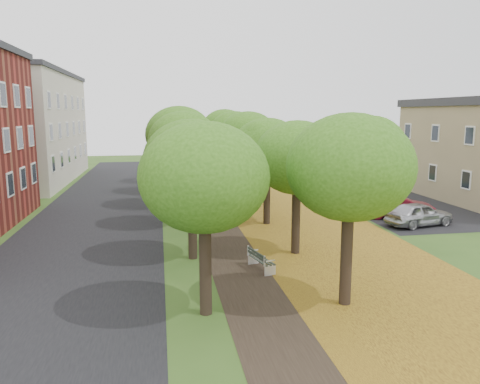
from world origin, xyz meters
name	(u,v)px	position (x,y,z in m)	size (l,w,h in m)	color
ground	(271,309)	(0.00, 0.00, 0.00)	(120.00, 120.00, 0.00)	#2D4C19
street_asphalt	(97,219)	(-7.50, 15.00, 0.00)	(8.00, 70.00, 0.01)	black
footpath	(217,214)	(0.00, 15.00, 0.00)	(3.20, 70.00, 0.01)	black
leaf_verge	(292,212)	(5.00, 15.00, 0.01)	(7.50, 70.00, 0.01)	#AC851F
parking_lot	(402,205)	(13.50, 16.00, 0.00)	(9.00, 16.00, 0.01)	black
tree_row_west	(181,143)	(-2.20, 15.00, 4.68)	(4.35, 34.35, 6.55)	black
tree_row_east	(257,142)	(2.60, 15.00, 4.68)	(4.35, 34.35, 6.55)	black
building_cream	(15,127)	(-17.00, 33.00, 5.21)	(10.30, 20.30, 10.40)	beige
bench	(260,260)	(0.47, 3.95, 0.43)	(0.90, 1.82, 0.83)	#2B3630
car_silver	(419,214)	(11.23, 10.00, 0.70)	(1.65, 4.11, 1.40)	#A7A7AC
car_red	(398,207)	(11.00, 12.05, 0.73)	(1.55, 4.43, 1.46)	maroon
car_grey	(367,196)	(11.00, 16.43, 0.63)	(1.77, 4.37, 1.27)	#323237
car_white	(368,195)	(11.16, 16.61, 0.65)	(2.17, 4.71, 1.31)	white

